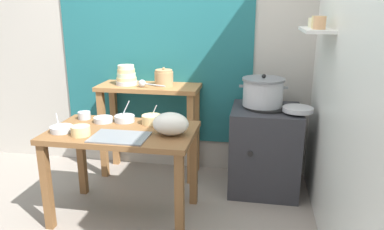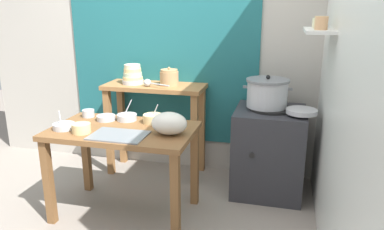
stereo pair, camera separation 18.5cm
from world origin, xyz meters
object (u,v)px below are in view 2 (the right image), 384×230
at_px(bowl_stack_enamel, 133,75).
at_px(prep_bowl_1, 127,117).
at_px(prep_bowl_0, 64,126).
at_px(back_shelf_table, 155,107).
at_px(prep_table, 123,142).
at_px(clay_pot, 169,78).
at_px(prep_bowl_6, 81,128).
at_px(plastic_bag, 169,123).
at_px(stove_block, 268,151).
at_px(serving_tray, 119,135).
at_px(prep_bowl_4, 153,118).
at_px(wide_pan, 302,111).
at_px(prep_bowl_5, 106,118).
at_px(prep_bowl_3, 175,121).
at_px(ladle, 148,83).
at_px(prep_bowl_2, 88,113).
at_px(steamer_pot, 267,93).

relative_size(bowl_stack_enamel, prep_bowl_1, 1.20).
relative_size(bowl_stack_enamel, prep_bowl_0, 1.22).
relative_size(prep_bowl_0, prep_bowl_1, 0.98).
distance_m(back_shelf_table, prep_bowl_1, 0.60).
height_order(prep_table, clay_pot, clay_pot).
distance_m(prep_table, prep_bowl_6, 0.34).
xyz_separation_m(prep_table, prep_bowl_0, (-0.42, -0.12, 0.14)).
bearing_deg(plastic_bag, prep_bowl_0, -174.26).
relative_size(stove_block, clay_pot, 4.45).
height_order(serving_tray, prep_bowl_4, prep_bowl_4).
height_order(stove_block, prep_bowl_0, prep_bowl_0).
bearing_deg(wide_pan, prep_bowl_5, -166.18).
bearing_deg(wide_pan, prep_bowl_3, -160.90).
distance_m(prep_table, ladle, 0.77).
xyz_separation_m(prep_table, prep_bowl_2, (-0.41, 0.22, 0.14)).
xyz_separation_m(plastic_bag, prep_bowl_2, (-0.80, 0.26, -0.05)).
xyz_separation_m(prep_table, steamer_pot, (1.04, 0.69, 0.29)).
height_order(prep_bowl_0, prep_bowl_1, prep_bowl_1).
height_order(stove_block, serving_tray, stove_block).
relative_size(prep_bowl_4, prep_bowl_6, 1.16).
xyz_separation_m(stove_block, plastic_bag, (-0.69, -0.71, 0.42)).
bearing_deg(prep_bowl_3, prep_bowl_1, -179.79).
bearing_deg(prep_bowl_3, prep_bowl_5, -175.54).
distance_m(prep_table, clay_pot, 0.89).
bearing_deg(prep_bowl_0, prep_bowl_5, 54.07).
height_order(wide_pan, prep_bowl_0, prep_bowl_0).
xyz_separation_m(prep_table, wide_pan, (1.33, 0.54, 0.19)).
bearing_deg(steamer_pot, plastic_bag, -131.85).
bearing_deg(plastic_bag, prep_bowl_2, 162.16).
bearing_deg(serving_tray, stove_block, 38.99).
relative_size(prep_table, prep_bowl_3, 7.81).
xyz_separation_m(clay_pot, prep_bowl_4, (0.05, -0.61, -0.22)).
height_order(steamer_pot, prep_bowl_5, steamer_pot).
xyz_separation_m(stove_block, prep_bowl_1, (-1.13, -0.46, 0.36)).
xyz_separation_m(back_shelf_table, steamer_pot, (1.06, -0.11, 0.22)).
bearing_deg(prep_bowl_1, ladle, 88.91).
distance_m(prep_bowl_3, prep_bowl_5, 0.58).
bearing_deg(stove_block, ladle, 178.49).
bearing_deg(prep_bowl_6, wide_pan, 24.34).
distance_m(plastic_bag, wide_pan, 1.11).
relative_size(clay_pot, wide_pan, 0.70).
relative_size(wide_pan, prep_bowl_0, 1.52).
bearing_deg(prep_bowl_0, steamer_pot, 28.92).
bearing_deg(serving_tray, clay_pot, 85.29).
bearing_deg(prep_bowl_5, prep_bowl_3, 4.46).
xyz_separation_m(plastic_bag, prep_bowl_3, (-0.03, 0.25, -0.06)).
distance_m(stove_block, prep_bowl_5, 1.44).
distance_m(prep_table, wide_pan, 1.45).
distance_m(back_shelf_table, prep_bowl_6, 1.00).
bearing_deg(prep_bowl_4, bowl_stack_enamel, 124.86).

